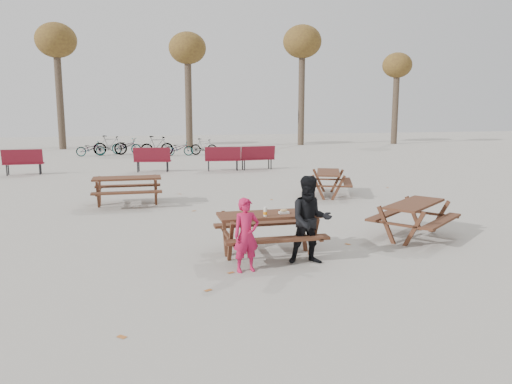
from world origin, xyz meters
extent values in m
plane|color=gray|center=(0.00, 0.00, 0.00)|extent=(80.00, 80.00, 0.00)
cube|color=#3C2016|center=(0.00, 0.00, 0.75)|extent=(1.80, 0.70, 0.05)
cube|color=#3C2016|center=(0.00, -0.60, 0.45)|extent=(1.80, 0.25, 0.05)
cube|color=#3C2016|center=(0.00, 0.60, 0.45)|extent=(1.80, 0.25, 0.05)
cylinder|color=#3C2016|center=(-0.75, -0.30, 0.36)|extent=(0.08, 0.08, 0.73)
cylinder|color=#3C2016|center=(-0.75, 0.30, 0.36)|extent=(0.08, 0.08, 0.73)
cylinder|color=#3C2016|center=(0.75, -0.30, 0.36)|extent=(0.08, 0.08, 0.73)
cylinder|color=#3C2016|center=(0.75, 0.30, 0.36)|extent=(0.08, 0.08, 0.73)
cube|color=silver|center=(0.26, -0.07, 0.79)|extent=(0.18, 0.11, 0.03)
ellipsoid|color=tan|center=(0.26, -0.07, 0.83)|extent=(0.14, 0.06, 0.05)
cylinder|color=silver|center=(-0.12, -0.21, 0.85)|extent=(0.06, 0.06, 0.15)
cylinder|color=orange|center=(-0.12, -0.21, 0.83)|extent=(0.07, 0.07, 0.05)
cylinder|color=white|center=(-0.12, -0.21, 0.94)|extent=(0.03, 0.03, 0.02)
imported|color=#B51643|center=(-0.58, -0.78, 0.61)|extent=(0.49, 0.37, 1.22)
imported|color=black|center=(0.57, -0.61, 0.76)|extent=(0.80, 0.66, 1.52)
imported|color=black|center=(-4.83, 20.30, 0.41)|extent=(1.62, 0.86, 0.81)
imported|color=black|center=(-3.81, 20.64, 0.55)|extent=(1.85, 0.61, 1.10)
imported|color=black|center=(-2.94, 20.95, 0.46)|extent=(1.87, 1.24, 0.93)
imported|color=black|center=(-1.29, 19.43, 0.55)|extent=(1.91, 0.92, 1.11)
imported|color=black|center=(-0.08, 19.42, 0.41)|extent=(1.58, 0.62, 0.81)
imported|color=black|center=(1.31, 19.49, 0.46)|extent=(1.60, 0.93, 0.93)
cylinder|color=#382B21|center=(-7.00, 25.50, 3.15)|extent=(0.44, 0.44, 6.30)
ellipsoid|color=brown|center=(-7.00, 25.50, 6.75)|extent=(2.52, 2.52, 2.14)
cylinder|color=#382B21|center=(1.00, 24.50, 2.97)|extent=(0.44, 0.44, 5.95)
ellipsoid|color=brown|center=(1.00, 24.50, 6.38)|extent=(2.38, 2.38, 2.02)
cylinder|color=#382B21|center=(9.00, 25.50, 3.32)|extent=(0.44, 0.44, 6.65)
ellipsoid|color=brown|center=(9.00, 25.50, 7.12)|extent=(2.66, 2.66, 2.26)
cylinder|color=#382B21|center=(16.00, 25.00, 2.62)|extent=(0.44, 0.44, 5.25)
ellipsoid|color=brown|center=(16.00, 25.00, 5.62)|extent=(2.10, 2.10, 1.79)
camera|label=1|loc=(-2.21, -8.45, 2.65)|focal=35.00mm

